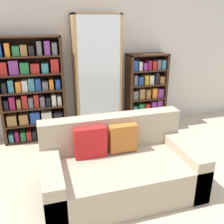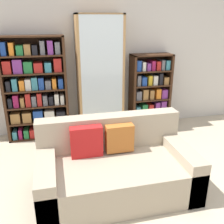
% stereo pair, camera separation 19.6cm
% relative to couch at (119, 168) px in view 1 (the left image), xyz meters
% --- Properties ---
extents(ground_plane, '(16.00, 16.00, 0.00)m').
position_rel_couch_xyz_m(ground_plane, '(0.20, -0.41, -0.28)').
color(ground_plane, beige).
extents(wall_back, '(6.75, 0.06, 2.70)m').
position_rel_couch_xyz_m(wall_back, '(0.20, 1.89, 1.07)').
color(wall_back, beige).
rests_on(wall_back, ground).
extents(couch, '(1.71, 0.93, 0.81)m').
position_rel_couch_xyz_m(couch, '(0.00, 0.00, 0.00)').
color(couch, tan).
rests_on(couch, ground).
extents(bookshelf_left, '(0.99, 0.32, 1.65)m').
position_rel_couch_xyz_m(bookshelf_left, '(-0.89, 1.68, 0.53)').
color(bookshelf_left, '#3D2314').
rests_on(bookshelf_left, ground).
extents(display_cabinet, '(0.75, 0.36, 1.97)m').
position_rel_couch_xyz_m(display_cabinet, '(0.15, 1.66, 0.70)').
color(display_cabinet, '#AD7F4C').
rests_on(display_cabinet, ground).
extents(bookshelf_right, '(0.71, 0.32, 1.32)m').
position_rel_couch_xyz_m(bookshelf_right, '(1.07, 1.68, 0.36)').
color(bookshelf_right, '#3D2314').
rests_on(bookshelf_right, ground).
extents(wine_bottle, '(0.07, 0.07, 0.34)m').
position_rel_couch_xyz_m(wine_bottle, '(0.63, 0.94, -0.14)').
color(wine_bottle, '#192333').
rests_on(wine_bottle, ground).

